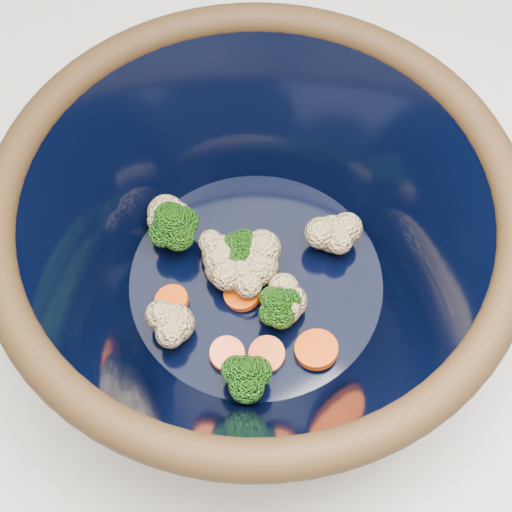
# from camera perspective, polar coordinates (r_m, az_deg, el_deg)

# --- Properties ---
(ground) EXTENTS (3.00, 3.00, 0.00)m
(ground) POSITION_cam_1_polar(r_m,az_deg,el_deg) (1.48, 0.10, -16.76)
(ground) COLOR #9E7A54
(ground) RESTS_ON ground
(counter) EXTENTS (1.20, 1.20, 0.90)m
(counter) POSITION_cam_1_polar(r_m,az_deg,el_deg) (1.04, 0.15, -11.41)
(counter) COLOR beige
(counter) RESTS_ON ground
(mixing_bowl) EXTENTS (0.38, 0.38, 0.16)m
(mixing_bowl) POSITION_cam_1_polar(r_m,az_deg,el_deg) (0.52, 0.00, 0.83)
(mixing_bowl) COLOR black
(mixing_bowl) RESTS_ON counter
(vegetable_pile) EXTENTS (0.18, 0.19, 0.05)m
(vegetable_pile) POSITION_cam_1_polar(r_m,az_deg,el_deg) (0.55, -1.86, -1.32)
(vegetable_pile) COLOR #608442
(vegetable_pile) RESTS_ON mixing_bowl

